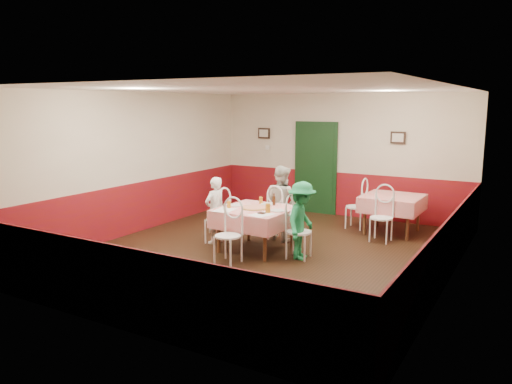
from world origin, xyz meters
The scene contains 39 objects.
floor centered at (0.00, 0.00, 0.00)m, with size 7.00×7.00×0.00m, color black.
ceiling centered at (0.00, 0.00, 2.80)m, with size 7.00×7.00×0.00m, color white.
back_wall centered at (0.00, 3.50, 1.40)m, with size 6.00×0.10×2.80m, color beige.
front_wall centered at (0.00, -3.50, 1.40)m, with size 6.00×0.10×2.80m, color beige.
left_wall centered at (-3.00, 0.00, 1.40)m, with size 0.10×7.00×2.80m, color beige.
right_wall centered at (3.00, 0.00, 1.40)m, with size 0.10×7.00×2.80m, color beige.
wainscot_back centered at (0.00, 3.48, 0.50)m, with size 6.00×0.03×1.00m, color maroon.
wainscot_front centered at (0.00, -3.48, 0.50)m, with size 6.00×0.03×1.00m, color maroon.
wainscot_left centered at (-2.98, 0.00, 0.50)m, with size 0.03×7.00×1.00m, color maroon.
wainscot_right centered at (2.98, 0.00, 0.50)m, with size 0.03×7.00×1.00m, color maroon.
door centered at (-0.60, 3.45, 1.05)m, with size 0.96×0.06×2.10m, color black.
picture_left centered at (-2.00, 3.45, 1.85)m, with size 0.32×0.03×0.26m, color black.
picture_right centered at (1.30, 3.45, 1.85)m, with size 0.32×0.03×0.26m, color black.
thermostat centered at (-1.90, 3.45, 1.50)m, with size 0.10×0.03×0.10m, color white.
main_table centered at (-0.24, 0.03, 0.38)m, with size 1.22×1.22×0.77m, color red.
second_table centered at (1.51, 2.46, 0.38)m, with size 1.12×1.12×0.77m, color red.
chair_left centered at (-1.09, 0.06, 0.45)m, with size 0.42×0.42×0.90m, color white, non-canonical shape.
chair_right centered at (0.61, -0.01, 0.45)m, with size 0.42×0.42×0.90m, color white, non-canonical shape.
chair_far centered at (-0.20, 0.87, 0.45)m, with size 0.42×0.42×0.90m, color white, non-canonical shape.
chair_near centered at (-0.27, -0.82, 0.45)m, with size 0.42×0.42×0.90m, color white, non-canonical shape.
chair_second_a centered at (0.76, 2.46, 0.45)m, with size 0.42×0.42×0.90m, color white, non-canonical shape.
chair_second_b centered at (1.51, 1.71, 0.45)m, with size 0.42×0.42×0.90m, color white, non-canonical shape.
pizza centered at (-0.25, -0.01, 0.77)m, with size 0.44×0.44×0.03m, color #B74723.
plate_left centered at (-0.67, 0.05, 0.77)m, with size 0.25×0.25×0.01m, color white.
plate_right centered at (0.19, 0.02, 0.77)m, with size 0.25×0.25×0.01m, color white.
plate_far centered at (-0.23, 0.42, 0.77)m, with size 0.25×0.25×0.01m, color white.
glass_a centered at (-0.66, -0.19, 0.82)m, with size 0.07×0.07×0.13m, color #BF7219.
glass_b centered at (0.12, -0.19, 0.84)m, with size 0.08×0.08×0.16m, color #BF7219.
glass_c centered at (-0.37, 0.43, 0.82)m, with size 0.07×0.07×0.12m, color #BF7219.
beer_bottle centered at (-0.10, 0.43, 0.86)m, with size 0.05×0.05×0.20m, color #381C0A.
shaker_a centered at (-0.66, -0.36, 0.81)m, with size 0.04×0.04×0.09m, color silver.
shaker_b centered at (-0.60, -0.42, 0.81)m, with size 0.04×0.04×0.09m, color silver.
shaker_c centered at (-0.70, -0.29, 0.81)m, with size 0.04×0.04×0.09m, color #B23319.
menu_left centered at (-0.63, -0.38, 0.76)m, with size 0.30×0.40×0.00m, color white.
menu_right centered at (0.10, -0.37, 0.76)m, with size 0.30×0.40×0.00m, color white.
wallet centered at (0.06, -0.31, 0.77)m, with size 0.11×0.09×0.02m, color black.
diner_left centered at (-1.14, 0.06, 0.62)m, with size 0.45×0.30×1.24m, color gray.
diner_far centered at (-0.20, 0.92, 0.71)m, with size 0.69×0.54×1.42m, color gray.
diner_right centered at (0.66, -0.01, 0.65)m, with size 0.84×0.49×1.31m, color gray.
Camera 1 is at (4.06, -7.36, 2.56)m, focal length 35.00 mm.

